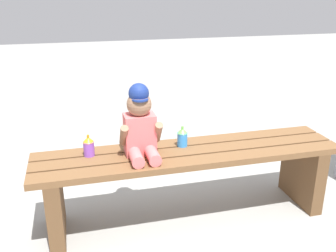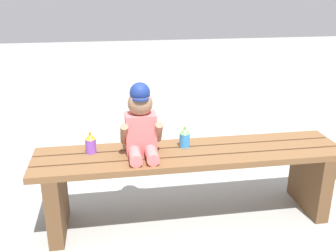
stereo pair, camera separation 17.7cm
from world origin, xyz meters
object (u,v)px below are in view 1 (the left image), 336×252
(park_bench, at_px, (189,171))
(sippy_cup_right, at_px, (182,137))
(child_figure, at_px, (140,125))
(sippy_cup_left, at_px, (89,146))

(park_bench, relative_size, sippy_cup_right, 14.32)
(child_figure, distance_m, sippy_cup_right, 0.29)
(park_bench, bearing_deg, sippy_cup_right, 107.16)
(park_bench, xyz_separation_m, sippy_cup_left, (-0.56, 0.07, 0.19))
(park_bench, relative_size, sippy_cup_left, 14.32)
(sippy_cup_left, xyz_separation_m, sippy_cup_right, (0.54, 0.00, 0.00))
(sippy_cup_right, bearing_deg, child_figure, -168.00)
(sippy_cup_left, relative_size, sippy_cup_right, 1.00)
(child_figure, xyz_separation_m, sippy_cup_right, (0.26, 0.05, -0.12))
(child_figure, relative_size, sippy_cup_right, 3.26)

